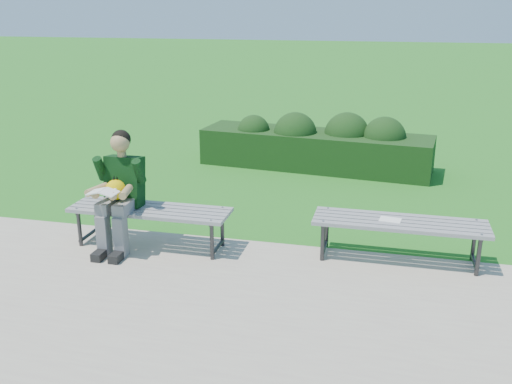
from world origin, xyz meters
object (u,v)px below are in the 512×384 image
(bench_right, at_px, (400,226))
(seated_boy, at_px, (119,188))
(hedge, at_px, (320,144))
(paper_sheet, at_px, (390,220))
(bench_left, at_px, (150,213))

(bench_right, height_order, seated_boy, seated_boy)
(hedge, height_order, seated_boy, seated_boy)
(seated_boy, xyz_separation_m, paper_sheet, (2.91, 0.34, -0.24))
(bench_right, bearing_deg, hedge, 110.16)
(seated_boy, distance_m, paper_sheet, 2.94)
(bench_left, bearing_deg, hedge, 69.57)
(bench_right, bearing_deg, paper_sheet, -180.00)
(hedge, relative_size, seated_boy, 2.97)
(hedge, xyz_separation_m, paper_sheet, (1.20, -3.53, 0.07))
(bench_left, bearing_deg, bench_right, 5.31)
(hedge, relative_size, bench_left, 2.17)
(hedge, xyz_separation_m, seated_boy, (-1.71, -3.88, 0.31))
(bench_right, xyz_separation_m, seated_boy, (-3.01, -0.34, 0.30))
(hedge, distance_m, seated_boy, 4.25)
(bench_left, relative_size, bench_right, 1.00)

